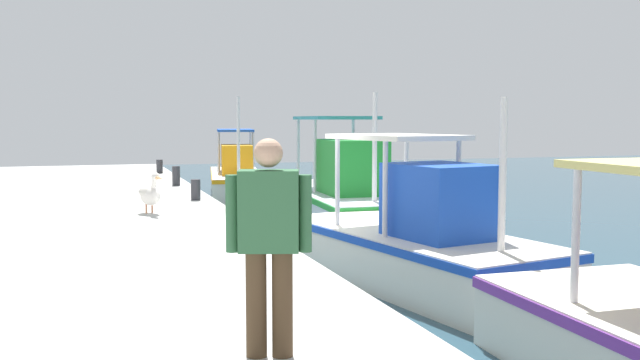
% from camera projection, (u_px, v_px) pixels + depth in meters
% --- Properties ---
extents(fishing_boat_nearest, '(6.05, 2.60, 3.34)m').
position_uv_depth(fishing_boat_nearest, '(236.00, 178.00, 23.73)').
color(fishing_boat_nearest, silver).
rests_on(fishing_boat_nearest, ground).
extents(fishing_boat_second, '(6.36, 2.50, 3.18)m').
position_uv_depth(fishing_boat_second, '(343.00, 199.00, 16.54)').
color(fishing_boat_second, white).
rests_on(fishing_boat_second, ground).
extents(fishing_boat_third, '(5.56, 3.01, 2.92)m').
position_uv_depth(fishing_boat_third, '(417.00, 244.00, 11.01)').
color(fishing_boat_third, silver).
rests_on(fishing_boat_third, ground).
extents(pelican, '(0.96, 0.53, 0.82)m').
position_uv_depth(pelican, '(150.00, 193.00, 13.46)').
color(pelican, tan).
rests_on(pelican, quay_pier).
extents(fisherman_standing, '(0.36, 0.63, 1.68)m').
position_uv_depth(fisherman_standing, '(269.00, 236.00, 5.27)').
color(fisherman_standing, '#4C3823').
rests_on(fisherman_standing, quay_pier).
extents(mooring_bollard_nearest, '(0.22, 0.22, 0.47)m').
position_uv_depth(mooring_bollard_nearest, '(160.00, 166.00, 23.64)').
color(mooring_bollard_nearest, '#333338').
rests_on(mooring_bollard_nearest, quay_pier).
extents(mooring_bollard_second, '(0.22, 0.22, 0.54)m').
position_uv_depth(mooring_bollard_second, '(176.00, 176.00, 19.22)').
color(mooring_bollard_second, '#333338').
rests_on(mooring_bollard_second, quay_pier).
extents(mooring_bollard_third, '(0.22, 0.22, 0.47)m').
position_uv_depth(mooring_bollard_third, '(196.00, 190.00, 15.76)').
color(mooring_bollard_third, '#333338').
rests_on(mooring_bollard_third, quay_pier).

